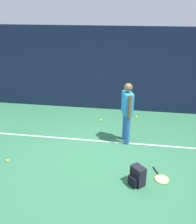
# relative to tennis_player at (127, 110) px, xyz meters

# --- Properties ---
(ground_plane) EXTENTS (12.00, 12.00, 0.00)m
(ground_plane) POSITION_rel_tennis_player_xyz_m (-0.73, -0.73, -0.97)
(ground_plane) COLOR #2D6B47
(back_fence) EXTENTS (10.00, 0.10, 2.90)m
(back_fence) POSITION_rel_tennis_player_xyz_m (-0.73, 2.27, 0.48)
(back_fence) COLOR #141E38
(back_fence) RESTS_ON ground
(court_line) EXTENTS (9.00, 0.05, 0.00)m
(court_line) POSITION_rel_tennis_player_xyz_m (-0.73, -0.10, -0.96)
(court_line) COLOR white
(court_line) RESTS_ON ground
(tennis_player) EXTENTS (0.33, 0.51, 1.70)m
(tennis_player) POSITION_rel_tennis_player_xyz_m (0.00, 0.00, 0.00)
(tennis_player) COLOR #2659A5
(tennis_player) RESTS_ON ground
(tennis_racket) EXTENTS (0.42, 0.63, 0.03)m
(tennis_racket) POSITION_rel_tennis_player_xyz_m (0.86, -1.50, -0.95)
(tennis_racket) COLOR black
(tennis_racket) RESTS_ON ground
(backpack) EXTENTS (0.38, 0.38, 0.44)m
(backpack) POSITION_rel_tennis_player_xyz_m (0.32, -1.75, -0.76)
(backpack) COLOR black
(backpack) RESTS_ON ground
(tennis_ball_near_player) EXTENTS (0.07, 0.07, 0.07)m
(tennis_ball_near_player) POSITION_rel_tennis_player_xyz_m (0.30, 1.60, -0.93)
(tennis_ball_near_player) COLOR #CCE033
(tennis_ball_near_player) RESTS_ON ground
(tennis_ball_by_fence) EXTENTS (0.07, 0.07, 0.07)m
(tennis_ball_by_fence) POSITION_rel_tennis_player_xyz_m (-2.81, -1.41, -0.93)
(tennis_ball_by_fence) COLOR #CCE033
(tennis_ball_by_fence) RESTS_ON ground
(tennis_ball_mid_court) EXTENTS (0.07, 0.07, 0.07)m
(tennis_ball_mid_court) POSITION_rel_tennis_player_xyz_m (-0.87, 1.17, -0.93)
(tennis_ball_mid_court) COLOR #CCE033
(tennis_ball_mid_court) RESTS_ON ground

